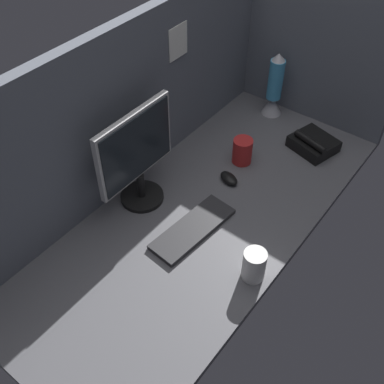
% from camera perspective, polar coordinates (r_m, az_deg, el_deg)
% --- Properties ---
extents(ground_plane, '(1.80, 0.80, 0.03)m').
position_cam_1_polar(ground_plane, '(1.91, 1.25, -2.68)').
color(ground_plane, '#515156').
extents(cubicle_wall_back, '(1.80, 0.06, 0.69)m').
position_cam_1_polar(cubicle_wall_back, '(1.86, -8.02, 10.15)').
color(cubicle_wall_back, '#565B66').
rests_on(cubicle_wall_back, ground_plane).
extents(cubicle_wall_side, '(0.05, 0.80, 0.69)m').
position_cam_1_polar(cubicle_wall_side, '(2.32, 14.99, 16.47)').
color(cubicle_wall_side, '#565B66').
rests_on(cubicle_wall_side, ground_plane).
extents(monitor, '(0.39, 0.18, 0.42)m').
position_cam_1_polar(monitor, '(1.81, -6.79, 4.47)').
color(monitor, black).
rests_on(monitor, ground_plane).
extents(keyboard, '(0.38, 0.16, 0.02)m').
position_cam_1_polar(keyboard, '(1.82, 0.10, -4.51)').
color(keyboard, '#262628').
rests_on(keyboard, ground_plane).
extents(mouse, '(0.08, 0.11, 0.03)m').
position_cam_1_polar(mouse, '(2.02, 4.52, 1.68)').
color(mouse, black).
rests_on(mouse, ground_plane).
extents(mug_ceramic_white, '(0.08, 0.08, 0.13)m').
position_cam_1_polar(mug_ceramic_white, '(1.67, 7.59, -8.85)').
color(mug_ceramic_white, white).
rests_on(mug_ceramic_white, ground_plane).
extents(mug_red_plastic, '(0.09, 0.09, 0.12)m').
position_cam_1_polar(mug_red_plastic, '(2.10, 6.18, 5.02)').
color(mug_red_plastic, red).
rests_on(mug_red_plastic, ground_plane).
extents(lava_lamp, '(0.10, 0.10, 0.33)m').
position_cam_1_polar(lava_lamp, '(2.38, 10.03, 12.27)').
color(lava_lamp, '#A5A5AD').
rests_on(lava_lamp, ground_plane).
extents(desk_phone, '(0.21, 0.23, 0.09)m').
position_cam_1_polar(desk_phone, '(2.24, 14.59, 5.75)').
color(desk_phone, black).
rests_on(desk_phone, ground_plane).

